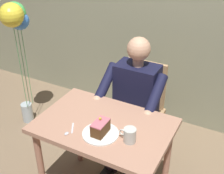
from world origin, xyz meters
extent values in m
cube|color=tan|center=(0.00, 0.00, 0.72)|extent=(0.94, 0.63, 0.04)
cylinder|color=tan|center=(0.41, 0.26, 0.36)|extent=(0.05, 0.05, 0.72)
cylinder|color=tan|center=(-0.41, -0.26, 0.36)|extent=(0.05, 0.05, 0.72)
cylinder|color=tan|center=(0.41, -0.26, 0.36)|extent=(0.05, 0.05, 0.72)
cube|color=tan|center=(0.00, -0.59, 0.43)|extent=(0.42, 0.42, 0.04)
cube|color=tan|center=(0.00, -0.78, 0.67)|extent=(0.38, 0.04, 0.45)
cylinder|color=tan|center=(-0.18, -0.41, 0.21)|extent=(0.04, 0.04, 0.43)
cylinder|color=tan|center=(0.18, -0.41, 0.21)|extent=(0.04, 0.04, 0.43)
cylinder|color=tan|center=(-0.18, -0.77, 0.21)|extent=(0.04, 0.04, 0.43)
cylinder|color=tan|center=(0.18, -0.77, 0.21)|extent=(0.04, 0.04, 0.43)
cube|color=#161731|center=(0.00, -0.57, 0.70)|extent=(0.36, 0.22, 0.50)
sphere|color=tan|center=(0.00, -0.57, 1.10)|extent=(0.19, 0.19, 0.19)
cylinder|color=tan|center=(0.00, -0.57, 0.98)|extent=(0.09, 0.09, 0.06)
cylinder|color=#161731|center=(-0.22, -0.43, 0.81)|extent=(0.08, 0.33, 0.26)
sphere|color=tan|center=(-0.22, -0.27, 0.71)|extent=(0.09, 0.09, 0.09)
cylinder|color=#161731|center=(0.22, -0.43, 0.81)|extent=(0.08, 0.33, 0.26)
sphere|color=tan|center=(0.22, -0.27, 0.71)|extent=(0.09, 0.09, 0.09)
cylinder|color=#352531|center=(-0.09, -0.45, 0.43)|extent=(0.13, 0.38, 0.14)
cylinder|color=#352531|center=(0.09, -0.45, 0.43)|extent=(0.13, 0.38, 0.14)
cylinder|color=#352531|center=(-0.09, -0.27, 0.20)|extent=(0.11, 0.11, 0.41)
cylinder|color=#352531|center=(0.09, -0.27, 0.20)|extent=(0.11, 0.11, 0.41)
cube|color=black|center=(0.09, -0.21, 0.03)|extent=(0.09, 0.22, 0.05)
cylinder|color=white|center=(-0.04, 0.11, 0.75)|extent=(0.25, 0.25, 0.01)
cube|color=#543217|center=(-0.04, 0.11, 0.79)|extent=(0.08, 0.13, 0.08)
cube|color=#CE6674|center=(-0.04, 0.11, 0.84)|extent=(0.08, 0.14, 0.01)
sphere|color=gold|center=(-0.02, 0.09, 0.85)|extent=(0.02, 0.02, 0.02)
cylinder|color=beige|center=(-0.24, 0.09, 0.79)|extent=(0.08, 0.08, 0.10)
torus|color=beige|center=(-0.19, 0.09, 0.79)|extent=(0.05, 0.01, 0.05)
cylinder|color=black|center=(-0.24, 0.09, 0.83)|extent=(0.07, 0.07, 0.01)
cube|color=silver|center=(0.16, 0.15, 0.74)|extent=(0.07, 0.10, 0.01)
ellipsoid|color=silver|center=(0.16, 0.22, 0.75)|extent=(0.03, 0.04, 0.01)
cylinder|color=#B2C1C6|center=(1.28, -0.50, 0.11)|extent=(0.12, 0.12, 0.22)
sphere|color=yellow|center=(1.22, -0.46, 1.23)|extent=(0.23, 0.23, 0.23)
cylinder|color=#4C9956|center=(1.22, -0.46, 0.67)|extent=(0.01, 0.01, 0.90)
sphere|color=#4ACD5D|center=(1.25, -0.54, 1.23)|extent=(0.21, 0.21, 0.21)
cylinder|color=#4C9956|center=(1.25, -0.54, 0.67)|extent=(0.01, 0.01, 0.90)
sphere|color=#3D80E0|center=(1.22, -0.55, 1.16)|extent=(0.18, 0.18, 0.18)
cylinder|color=#4C9956|center=(1.22, -0.55, 0.64)|extent=(0.01, 0.01, 0.84)
camera|label=1|loc=(-0.82, 1.43, 1.99)|focal=46.81mm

